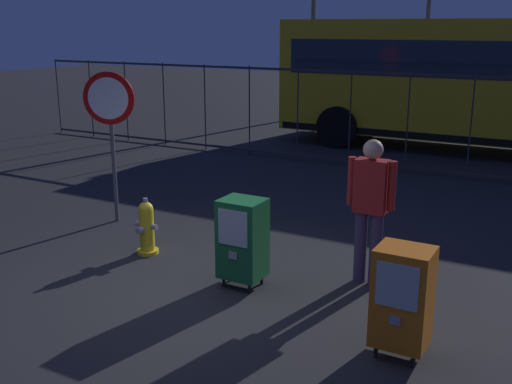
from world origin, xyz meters
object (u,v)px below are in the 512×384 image
newspaper_box_primary (402,297)px  newspaper_box_secondary (242,238)px  pedestrian (370,204)px  fire_hydrant (147,228)px  stop_sign (110,116)px

newspaper_box_primary → newspaper_box_secondary: 2.07m
newspaper_box_primary → newspaper_box_secondary: size_ratio=1.00×
newspaper_box_primary → pedestrian: (-0.78, 1.38, 0.38)m
pedestrian → fire_hydrant: bearing=-169.9°
fire_hydrant → newspaper_box_primary: bearing=-13.9°
stop_sign → newspaper_box_secondary: bearing=-21.1°
fire_hydrant → newspaper_box_primary: newspaper_box_primary is taller
fire_hydrant → newspaper_box_secondary: (1.59, -0.27, 0.22)m
newspaper_box_primary → newspaper_box_secondary: (-1.98, 0.61, 0.00)m
fire_hydrant → pedestrian: bearing=10.1°
stop_sign → pedestrian: bearing=-4.8°
stop_sign → pedestrian: size_ratio=1.34×
newspaper_box_primary → pedestrian: bearing=119.5°
stop_sign → newspaper_box_primary: bearing=-19.5°
fire_hydrant → pedestrian: pedestrian is taller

